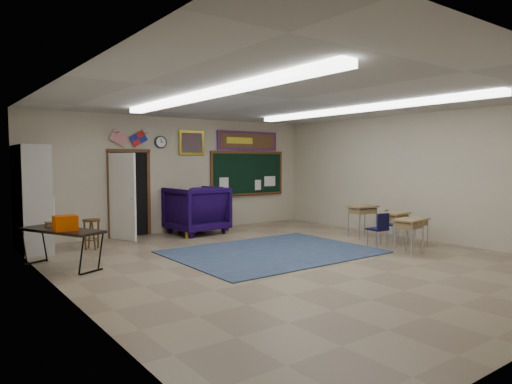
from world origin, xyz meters
TOP-DOWN VIEW (x-y plane):
  - floor at (0.00, 0.00)m, footprint 9.00×9.00m
  - back_wall at (0.00, 4.50)m, footprint 8.00×0.04m
  - left_wall at (-4.00, 0.00)m, footprint 0.04×9.00m
  - right_wall at (4.00, 0.00)m, footprint 0.04×9.00m
  - ceiling at (0.00, 0.00)m, footprint 8.00×9.00m
  - area_rug at (0.20, 0.80)m, footprint 4.00×3.00m
  - fluorescent_strips at (0.00, 0.00)m, footprint 3.86×6.00m
  - doorway at (-1.50, 4.35)m, footprint 1.10×0.89m
  - chalkboard at (2.20, 4.46)m, footprint 2.55×0.14m
  - bulletin_board at (2.20, 4.47)m, footprint 2.10×0.05m
  - framed_art_print at (0.35, 4.47)m, footprint 0.75×0.05m
  - wall_clock at (-0.55, 4.47)m, footprint 0.32×0.05m
  - wall_flags at (-1.40, 4.44)m, footprint 1.16×0.06m
  - storage_cabinet at (-3.71, 3.85)m, footprint 0.59×1.25m
  - wingback_armchair at (0.13, 3.86)m, footprint 1.40×1.43m
  - student_chair_reading at (-0.29, 3.94)m, footprint 0.41×0.41m
  - student_chair_desk_a at (2.34, -0.13)m, footprint 0.40×0.40m
  - student_chair_desk_b at (3.35, 0.23)m, footprint 0.47×0.47m
  - student_desk_front_left at (2.89, -0.17)m, footprint 0.65×0.52m
  - student_desk_front_right at (3.09, 0.91)m, footprint 0.70×0.56m
  - student_desk_back_left at (2.22, -1.00)m, footprint 0.66×0.53m
  - student_desk_back_right at (3.06, -0.58)m, footprint 0.55×0.42m
  - folding_table at (-3.62, 1.96)m, footprint 1.19×1.74m
  - wooden_stool at (-2.68, 3.35)m, footprint 0.36×0.36m

SIDE VIEW (x-z plane):
  - floor at x=0.00m, z-range 0.00..0.00m
  - area_rug at x=0.20m, z-range 0.00..0.02m
  - wooden_stool at x=-2.68m, z-range 0.01..0.65m
  - student_chair_desk_b at x=3.35m, z-range 0.00..0.70m
  - student_desk_back_right at x=3.06m, z-range 0.04..0.67m
  - student_chair_reading at x=-0.29m, z-range 0.00..0.71m
  - folding_table at x=-3.62m, z-range -0.10..0.85m
  - student_chair_desk_a at x=2.34m, z-range 0.00..0.76m
  - student_desk_back_left at x=2.22m, z-range 0.04..0.76m
  - student_desk_front_left at x=2.89m, z-range 0.04..0.78m
  - student_desk_front_right at x=3.09m, z-range 0.05..0.83m
  - wingback_armchair at x=0.13m, z-range 0.00..1.23m
  - doorway at x=-1.50m, z-range -0.02..2.14m
  - storage_cabinet at x=-3.71m, z-range 0.00..2.20m
  - chalkboard at x=2.20m, z-range 0.81..2.11m
  - back_wall at x=0.00m, z-range 0.00..3.00m
  - left_wall at x=-4.00m, z-range 0.00..3.00m
  - right_wall at x=4.00m, z-range 0.00..3.00m
  - framed_art_print at x=0.35m, z-range 2.02..2.67m
  - wall_clock at x=-0.55m, z-range 2.19..2.51m
  - bulletin_board at x=2.20m, z-range 2.18..2.73m
  - wall_flags at x=-1.40m, z-range 2.13..2.83m
  - fluorescent_strips at x=0.00m, z-range 2.89..2.99m
  - ceiling at x=0.00m, z-range 2.98..3.02m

